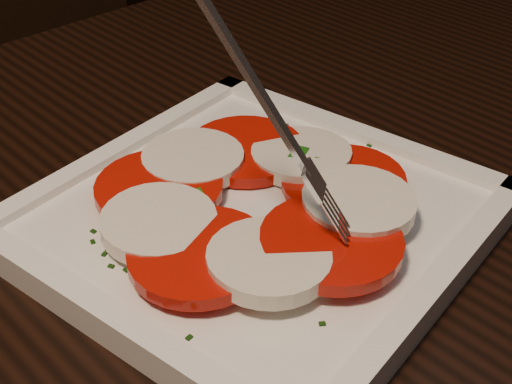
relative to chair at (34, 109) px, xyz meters
The scene contains 4 objects.
chair is the anchor object (origin of this frame).
plate 0.68m from the chair, 95.49° to the right, with size 0.25×0.25×0.01m, color white.
caprese_salad 0.68m from the chair, 95.50° to the right, with size 0.21×0.20×0.02m.
fork 0.75m from the chair, 97.16° to the right, with size 0.03×0.08×0.14m, color white, non-canonical shape.
Camera 1 is at (-0.28, -0.09, 1.03)m, focal length 50.00 mm.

